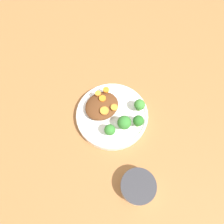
% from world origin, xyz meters
% --- Properties ---
extents(ground_plane, '(4.00, 4.00, 0.00)m').
position_xyz_m(ground_plane, '(0.00, 0.00, 0.00)').
color(ground_plane, '#9E6638').
extents(plate, '(0.24, 0.24, 0.03)m').
position_xyz_m(plate, '(0.00, 0.00, 0.01)').
color(plate, white).
rests_on(plate, ground_plane).
extents(dip_bowl, '(0.10, 0.10, 0.04)m').
position_xyz_m(dip_bowl, '(0.09, 0.22, 0.02)').
color(dip_bowl, silver).
rests_on(dip_bowl, ground_plane).
extents(stew_mound, '(0.11, 0.10, 0.03)m').
position_xyz_m(stew_mound, '(0.01, -0.04, 0.04)').
color(stew_mound, '#5B3319').
rests_on(stew_mound, plate).
extents(broccoli_floret_0, '(0.04, 0.04, 0.06)m').
position_xyz_m(broccoli_floret_0, '(0.00, 0.06, 0.06)').
color(broccoli_floret_0, '#7FA85B').
rests_on(broccoli_floret_0, plate).
extents(broccoli_floret_1, '(0.04, 0.04, 0.05)m').
position_xyz_m(broccoli_floret_1, '(-0.08, 0.04, 0.05)').
color(broccoli_floret_1, '#759E51').
rests_on(broccoli_floret_1, plate).
extents(broccoli_floret_2, '(0.03, 0.03, 0.05)m').
position_xyz_m(broccoli_floret_2, '(0.05, 0.05, 0.05)').
color(broccoli_floret_2, '#7FA85B').
rests_on(broccoli_floret_2, plate).
extents(broccoli_floret_3, '(0.03, 0.03, 0.05)m').
position_xyz_m(broccoli_floret_3, '(-0.04, 0.08, 0.05)').
color(broccoli_floret_3, '#759E51').
rests_on(broccoli_floret_3, plate).
extents(carrot_slice_0, '(0.03, 0.03, 0.00)m').
position_xyz_m(carrot_slice_0, '(0.02, -0.01, 0.06)').
color(carrot_slice_0, orange).
rests_on(carrot_slice_0, stew_mound).
extents(carrot_slice_1, '(0.02, 0.02, 0.00)m').
position_xyz_m(carrot_slice_1, '(-0.01, -0.00, 0.06)').
color(carrot_slice_1, orange).
rests_on(carrot_slice_1, stew_mound).
extents(carrot_slice_2, '(0.02, 0.02, 0.01)m').
position_xyz_m(carrot_slice_2, '(-0.03, -0.07, 0.06)').
color(carrot_slice_2, orange).
rests_on(carrot_slice_2, stew_mound).
extents(carrot_slice_3, '(0.02, 0.02, 0.01)m').
position_xyz_m(carrot_slice_3, '(0.00, -0.05, 0.06)').
color(carrot_slice_3, orange).
rests_on(carrot_slice_3, stew_mound).
extents(carrot_slice_4, '(0.02, 0.02, 0.01)m').
position_xyz_m(carrot_slice_4, '(0.00, -0.07, 0.06)').
color(carrot_slice_4, orange).
rests_on(carrot_slice_4, stew_mound).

